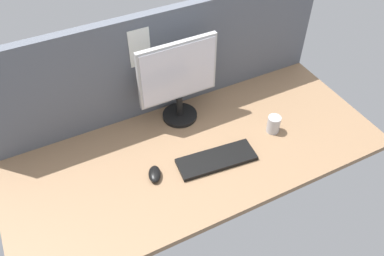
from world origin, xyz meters
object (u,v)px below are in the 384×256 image
at_px(mouse, 155,174).
at_px(mug_steel, 274,124).
at_px(keyboard, 217,159).
at_px(monitor, 178,79).

relative_size(mouse, mug_steel, 1.06).
bearing_deg(keyboard, mouse, 177.23).
height_order(monitor, keyboard, monitor).
height_order(keyboard, mouse, mouse).
bearing_deg(mouse, monitor, 70.15).
xyz_separation_m(keyboard, mug_steel, (0.35, 0.05, 0.04)).
height_order(keyboard, mug_steel, mug_steel).
relative_size(keyboard, mug_steel, 4.07).
relative_size(monitor, mouse, 4.62).
distance_m(mouse, mug_steel, 0.65).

